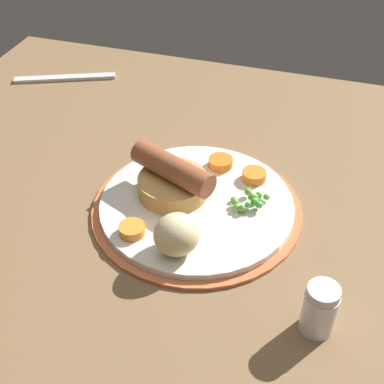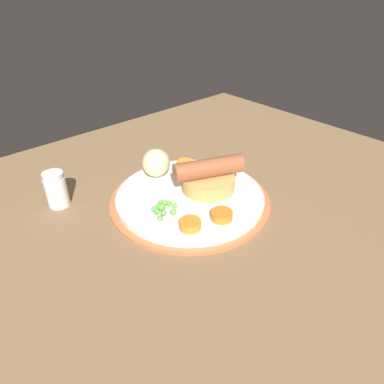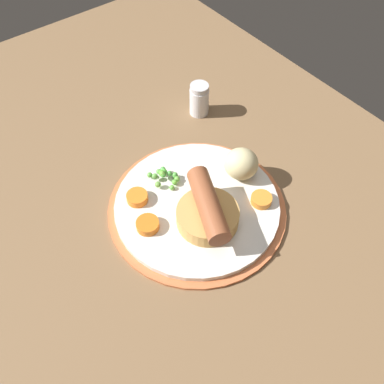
{
  "view_description": "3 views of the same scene",
  "coord_description": "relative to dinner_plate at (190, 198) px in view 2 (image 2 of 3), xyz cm",
  "views": [
    {
      "loc": [
        -8.77,
        50.84,
        49.03
      ],
      "look_at": [
        6.34,
        2.27,
        6.62
      ],
      "focal_mm": 50.0,
      "sensor_mm": 36.0,
      "label": 1
    },
    {
      "loc": [
        -25.97,
        -34.61,
        36.0
      ],
      "look_at": [
        5.37,
        0.21,
        5.61
      ],
      "focal_mm": 32.0,
      "sensor_mm": 36.0,
      "label": 2
    },
    {
      "loc": [
        35.67,
        -22.5,
        56.01
      ],
      "look_at": [
        5.12,
        1.11,
        6.49
      ],
      "focal_mm": 40.0,
      "sensor_mm": 36.0,
      "label": 3
    }
  ],
  "objects": [
    {
      "name": "dining_table",
      "position": [
        -5.97,
        -1.39,
        -2.07
      ],
      "size": [
        110.0,
        80.0,
        3.0
      ],
      "primitive_type": "cube",
      "color": "brown",
      "rests_on": "ground"
    },
    {
      "name": "dinner_plate",
      "position": [
        0.0,
        0.0,
        0.0
      ],
      "size": [
        27.03,
        27.03,
        1.4
      ],
      "color": "#CC6B3D",
      "rests_on": "dining_table"
    },
    {
      "name": "sausage_pudding",
      "position": [
        3.47,
        -0.79,
        3.1
      ],
      "size": [
        12.05,
        9.04,
        5.61
      ],
      "rotation": [
        0.0,
        0.0,
        2.73
      ],
      "color": "tan",
      "rests_on": "dinner_plate"
    },
    {
      "name": "pea_pile",
      "position": [
        -6.65,
        -1.22,
        1.82
      ],
      "size": [
        4.79,
        4.17,
        1.9
      ],
      "color": "#63B142",
      "rests_on": "dinner_plate"
    },
    {
      "name": "potato_chunk_0",
      "position": [
        -0.31,
        8.85,
        3.35
      ],
      "size": [
        7.33,
        7.29,
        5.04
      ],
      "primitive_type": "ellipsoid",
      "rotation": [
        0.0,
        0.0,
        2.27
      ],
      "color": "beige",
      "rests_on": "dinner_plate"
    },
    {
      "name": "carrot_slice_1",
      "position": [
        -5.69,
        -6.72,
        1.45
      ],
      "size": [
        3.8,
        3.8,
        1.24
      ],
      "primitive_type": "cylinder",
      "rotation": [
        0.0,
        0.0,
        3.34
      ],
      "color": "orange",
      "rests_on": "dinner_plate"
    },
    {
      "name": "carrot_slice_2",
      "position": [
        -0.93,
        -8.23,
        1.45
      ],
      "size": [
        4.64,
        4.64,
        1.22
      ],
      "primitive_type": "cylinder",
      "rotation": [
        0.0,
        0.0,
        2.55
      ],
      "color": "orange",
      "rests_on": "dinner_plate"
    },
    {
      "name": "carrot_slice_3",
      "position": [
        5.69,
        7.77,
        1.41
      ],
      "size": [
        4.46,
        4.46,
        1.16
      ],
      "primitive_type": "cylinder",
      "rotation": [
        0.0,
        0.0,
        5.59
      ],
      "color": "orange",
      "rests_on": "dinner_plate"
    },
    {
      "name": "salt_shaker",
      "position": [
        -16.98,
        13.81,
        2.43
      ],
      "size": [
        3.49,
        3.49,
        6.08
      ],
      "color": "silver",
      "rests_on": "dining_table"
    }
  ]
}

